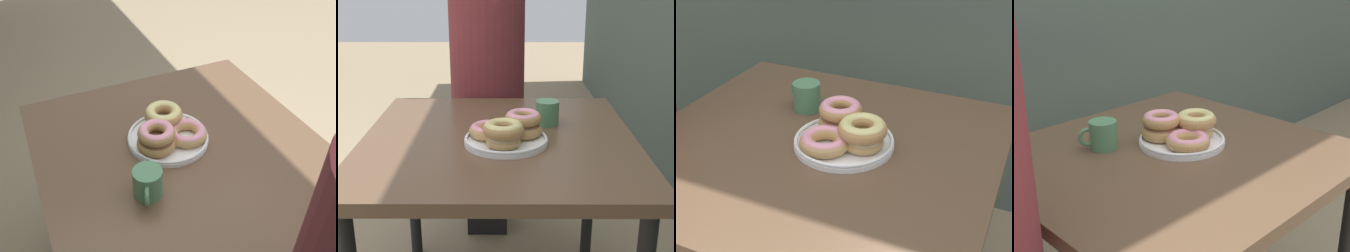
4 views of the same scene
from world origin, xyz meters
The scene contains 3 objects.
dining_table centered at (0.00, 0.17, 0.67)m, with size 0.96×0.92×0.76m.
donut_plate centered at (0.07, 0.20, 0.80)m, with size 0.28×0.28×0.10m.
coffee_mug centered at (-0.13, 0.35, 0.80)m, with size 0.12×0.08×0.09m.
Camera 4 is at (-0.90, -0.76, 1.33)m, focal length 50.00 mm.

